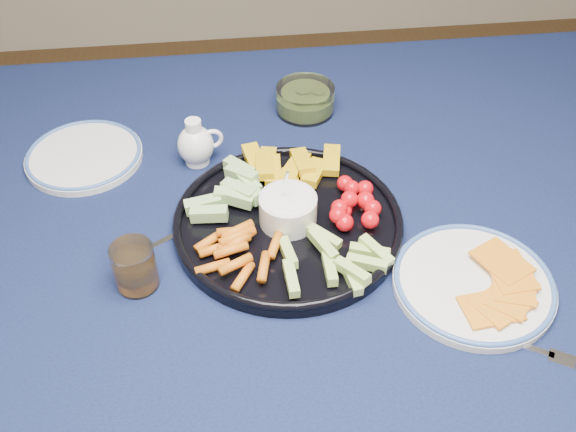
{
  "coord_description": "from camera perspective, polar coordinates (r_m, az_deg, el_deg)",
  "views": [
    {
      "loc": [
        -0.1,
        -0.81,
        1.5
      ],
      "look_at": [
        -0.01,
        -0.06,
        0.77
      ],
      "focal_mm": 40.0,
      "sensor_mm": 36.0,
      "label": 1
    }
  ],
  "objects": [
    {
      "name": "crudite_platter",
      "position": [
        1.05,
        -0.15,
        -0.21
      ],
      "size": [
        0.38,
        0.38,
        0.12
      ],
      "color": "black",
      "rests_on": "dining_table"
    },
    {
      "name": "dining_table",
      "position": [
        1.17,
        0.03,
        -2.02
      ],
      "size": [
        1.67,
        1.07,
        0.75
      ],
      "color": "#52351B",
      "rests_on": "ground"
    },
    {
      "name": "pickle_bowl",
      "position": [
        1.32,
        1.54,
        10.23
      ],
      "size": [
        0.12,
        0.12,
        0.06
      ],
      "color": "white",
      "rests_on": "dining_table"
    },
    {
      "name": "fork_right",
      "position": [
        0.97,
        20.15,
        -10.8
      ],
      "size": [
        0.15,
        0.1,
        0.0
      ],
      "color": "white",
      "rests_on": "dining_table"
    },
    {
      "name": "juice_tumbler",
      "position": [
        0.99,
        -13.43,
        -4.6
      ],
      "size": [
        0.06,
        0.06,
        0.08
      ],
      "color": "white",
      "rests_on": "dining_table"
    },
    {
      "name": "creamer_pitcher",
      "position": [
        1.19,
        -8.16,
        6.33
      ],
      "size": [
        0.08,
        0.07,
        0.09
      ],
      "color": "white",
      "rests_on": "dining_table"
    },
    {
      "name": "cheese_plate",
      "position": [
        1.01,
        16.2,
        -5.6
      ],
      "size": [
        0.24,
        0.24,
        0.03
      ],
      "color": "silver",
      "rests_on": "dining_table"
    },
    {
      "name": "fork_left",
      "position": [
        1.07,
        -10.44,
        -1.94
      ],
      "size": [
        0.15,
        0.1,
        0.0
      ],
      "color": "white",
      "rests_on": "dining_table"
    },
    {
      "name": "side_plate_extra",
      "position": [
        1.26,
        -17.67,
        5.14
      ],
      "size": [
        0.21,
        0.21,
        0.02
      ],
      "color": "silver",
      "rests_on": "dining_table"
    }
  ]
}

